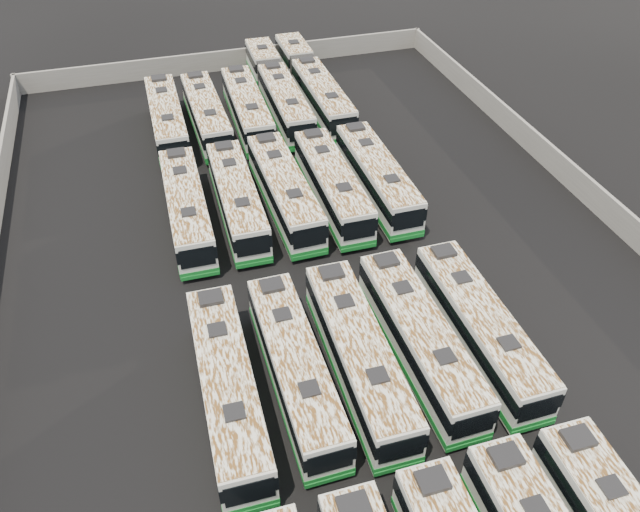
% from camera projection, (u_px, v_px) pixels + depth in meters
% --- Properties ---
extents(ground, '(140.00, 140.00, 0.00)m').
position_uv_depth(ground, '(328.00, 275.00, 43.15)').
color(ground, black).
rests_on(ground, ground).
extents(perimeter_wall, '(45.20, 73.20, 2.20)m').
position_uv_depth(perimeter_wall, '(328.00, 263.00, 42.44)').
color(perimeter_wall, slate).
rests_on(perimeter_wall, ground).
extents(bus_midfront_far_left, '(3.02, 13.05, 3.67)m').
position_uv_depth(bus_midfront_far_left, '(228.00, 387.00, 33.40)').
color(bus_midfront_far_left, silver).
rests_on(bus_midfront_far_left, ground).
extents(bus_midfront_left, '(2.74, 12.63, 3.56)m').
position_uv_depth(bus_midfront_left, '(296.00, 368.00, 34.49)').
color(bus_midfront_left, silver).
rests_on(bus_midfront_left, ground).
extents(bus_midfront_center, '(2.95, 13.07, 3.67)m').
position_uv_depth(bus_midfront_center, '(359.00, 355.00, 35.12)').
color(bus_midfront_center, silver).
rests_on(bus_midfront_center, ground).
extents(bus_midfront_right, '(2.92, 12.93, 3.64)m').
position_uv_depth(bus_midfront_right, '(420.00, 339.00, 36.10)').
color(bus_midfront_right, silver).
rests_on(bus_midfront_right, ground).
extents(bus_midfront_far_right, '(2.75, 12.78, 3.60)m').
position_uv_depth(bus_midfront_far_right, '(479.00, 327.00, 36.86)').
color(bus_midfront_far_right, silver).
rests_on(bus_midfront_far_right, ground).
extents(bus_midback_far_left, '(2.88, 12.83, 3.61)m').
position_uv_depth(bus_midback_far_left, '(187.00, 208.00, 46.15)').
color(bus_midback_far_left, silver).
rests_on(bus_midback_far_left, ground).
extents(bus_midback_left, '(2.87, 12.74, 3.58)m').
position_uv_depth(bus_midback_left, '(237.00, 199.00, 47.07)').
color(bus_midback_left, silver).
rests_on(bus_midback_left, ground).
extents(bus_midback_center, '(3.03, 13.15, 3.69)m').
position_uv_depth(bus_midback_center, '(285.00, 191.00, 47.79)').
color(bus_midback_center, silver).
rests_on(bus_midback_center, ground).
extents(bus_midback_right, '(2.81, 12.91, 3.64)m').
position_uv_depth(bus_midback_right, '(332.00, 185.00, 48.48)').
color(bus_midback_right, silver).
rests_on(bus_midback_right, ground).
extents(bus_midback_far_right, '(2.74, 12.88, 3.63)m').
position_uv_depth(bus_midback_far_right, '(377.00, 177.00, 49.36)').
color(bus_midback_far_right, silver).
rests_on(bus_midback_far_right, ground).
extents(bus_back_far_left, '(2.81, 12.94, 3.65)m').
position_uv_depth(bus_back_far_left, '(167.00, 119.00, 56.76)').
color(bus_back_far_left, silver).
rests_on(bus_back_far_left, ground).
extents(bus_back_left, '(2.95, 12.81, 3.60)m').
position_uv_depth(bus_back_left, '(207.00, 115.00, 57.49)').
color(bus_back_left, silver).
rests_on(bus_back_left, ground).
extents(bus_back_center, '(3.02, 13.08, 3.67)m').
position_uv_depth(bus_back_center, '(247.00, 109.00, 58.29)').
color(bus_back_center, silver).
rests_on(bus_back_center, ground).
extents(bus_back_right, '(3.04, 19.91, 3.60)m').
position_uv_depth(bus_back_right, '(278.00, 89.00, 61.67)').
color(bus_back_right, silver).
rests_on(bus_back_right, ground).
extents(bus_back_far_right, '(2.75, 20.15, 3.66)m').
position_uv_depth(bus_back_far_right, '(313.00, 83.00, 62.58)').
color(bus_back_far_right, silver).
rests_on(bus_back_far_right, ground).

